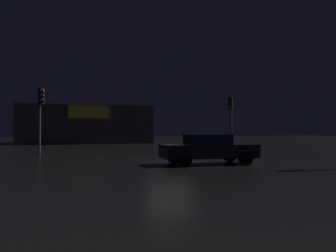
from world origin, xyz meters
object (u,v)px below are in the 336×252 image
store_building (84,125)px  traffic_signal_cross_left (41,107)px  car_near (208,149)px  traffic_signal_opposite (231,113)px

store_building → traffic_signal_cross_left: 18.42m
store_building → car_near: 28.46m
store_building → traffic_signal_opposite: store_building is taller
traffic_signal_opposite → car_near: size_ratio=0.95×
store_building → car_near: size_ratio=3.37×
store_building → car_near: bearing=-83.6°
traffic_signal_opposite → store_building: bearing=119.4°
store_building → traffic_signal_cross_left: (-4.26, -17.90, 0.91)m
store_building → car_near: store_building is taller
traffic_signal_cross_left → store_building: bearing=76.6°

